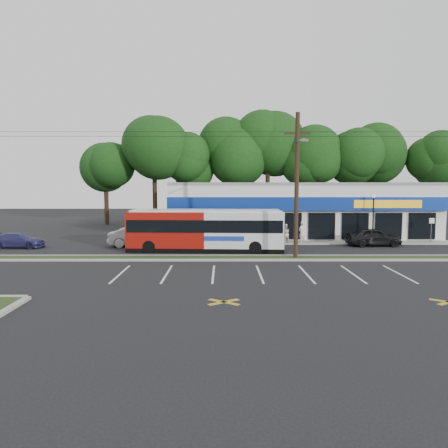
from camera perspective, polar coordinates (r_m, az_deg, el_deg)
ground at (r=29.46m, az=3.85°, el=-4.91°), size 120.00×120.00×0.00m
grass_strip at (r=30.43m, az=3.72°, el=-4.46°), size 40.00×1.60×0.12m
curb_south at (r=29.59m, az=3.83°, el=-4.72°), size 40.00×0.25×0.14m
curb_north at (r=31.26m, az=3.62°, el=-4.17°), size 40.00×0.25×0.14m
sidewalk at (r=38.91m, az=10.31°, el=-2.38°), size 32.00×2.20×0.10m
strip_mall at (r=45.53m, az=9.42°, el=2.05°), size 25.00×12.55×5.30m
utility_pole at (r=30.23m, az=9.19°, el=5.61°), size 50.00×2.77×10.00m
lamp_post at (r=39.98m, az=18.92°, el=1.39°), size 0.30×0.30×4.25m
sign_post at (r=41.76m, az=25.47°, el=-0.22°), size 0.45×0.10×2.23m
tree_line at (r=55.33m, az=6.22°, el=8.65°), size 46.76×6.76×11.83m
metrobus at (r=33.63m, az=-2.42°, el=-0.68°), size 12.05×3.07×3.21m
car_dark at (r=38.51m, az=18.92°, el=-1.59°), size 4.60×2.05×1.54m
car_silver at (r=36.79m, az=-11.04°, el=-1.64°), size 5.10×2.15×1.64m
car_blue at (r=39.24m, az=-25.23°, el=-1.94°), size 4.24×1.90×1.21m
pedestrian_a at (r=38.27m, az=10.15°, el=-1.10°), size 0.85×0.83×1.97m
pedestrian_b at (r=38.05m, az=8.00°, el=-1.29°), size 0.96×0.82×1.72m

